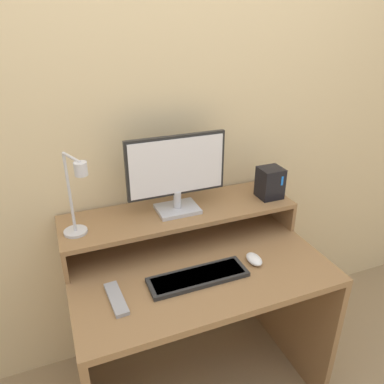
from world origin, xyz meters
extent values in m
cube|color=beige|center=(0.00, 0.75, 1.25)|extent=(6.00, 0.05, 2.50)
cube|color=olive|center=(0.00, 0.36, 0.73)|extent=(1.10, 0.72, 0.03)
cube|color=olive|center=(-0.53, 0.36, 0.36)|extent=(0.03, 0.72, 0.72)
cube|color=olive|center=(0.53, 0.36, 0.36)|extent=(0.03, 0.72, 0.72)
cube|color=olive|center=(-0.54, 0.56, 0.81)|extent=(0.02, 0.31, 0.13)
cube|color=olive|center=(0.54, 0.56, 0.81)|extent=(0.02, 0.31, 0.13)
cube|color=olive|center=(0.00, 0.56, 0.89)|extent=(1.10, 0.31, 0.02)
cube|color=#BCBCC1|center=(-0.01, 0.56, 0.91)|extent=(0.19, 0.15, 0.02)
cylinder|color=#BCBCC1|center=(-0.01, 0.56, 0.96)|extent=(0.04, 0.04, 0.08)
cube|color=black|center=(-0.01, 0.56, 1.12)|extent=(0.46, 0.02, 0.28)
cube|color=silver|center=(-0.01, 0.55, 1.12)|extent=(0.43, 0.01, 0.25)
cylinder|color=silver|center=(-0.47, 0.53, 0.91)|extent=(0.10, 0.10, 0.01)
cylinder|color=silver|center=(-0.47, 0.53, 1.08)|extent=(0.01, 0.01, 0.34)
cylinder|color=silver|center=(-0.45, 0.47, 1.25)|extent=(0.06, 0.13, 0.01)
cylinder|color=silver|center=(-0.43, 0.41, 1.23)|extent=(0.05, 0.05, 0.05)
cube|color=black|center=(0.46, 0.53, 0.98)|extent=(0.11, 0.11, 0.15)
cube|color=#1972F2|center=(0.49, 0.47, 1.00)|extent=(0.01, 0.00, 0.05)
cube|color=#282828|center=(-0.04, 0.24, 0.76)|extent=(0.41, 0.13, 0.02)
cube|color=black|center=(-0.04, 0.24, 0.76)|extent=(0.38, 0.10, 0.01)
ellipsoid|color=white|center=(0.23, 0.26, 0.76)|extent=(0.06, 0.10, 0.03)
cube|color=#99999E|center=(-0.38, 0.24, 0.76)|extent=(0.06, 0.19, 0.02)
camera|label=1|loc=(-0.52, -0.89, 1.73)|focal=35.00mm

